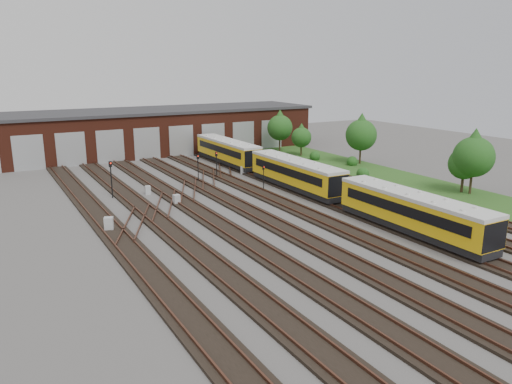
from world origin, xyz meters
TOP-DOWN VIEW (x-y plane):
  - ground at (0.00, 0.00)m, footprint 120.00×120.00m
  - track_network at (-0.17, 0.59)m, footprint 30.40×70.00m
  - maintenance_shed at (-0.01, 39.97)m, footprint 51.00×12.50m
  - grass_verge at (19.00, 10.00)m, footprint 8.00×55.00m
  - metro_train at (6.00, 9.31)m, footprint 2.54×46.03m
  - signal_mast_0 at (-11.40, 15.56)m, footprint 0.30×0.28m
  - signal_mast_1 at (1.61, 19.25)m, footprint 0.26×0.24m
  - signal_mast_2 at (2.88, 10.59)m, footprint 0.24×0.23m
  - signal_mast_3 at (-1.33, 17.79)m, footprint 0.24×0.23m
  - relay_cabinet_0 at (-14.15, 5.50)m, footprint 0.84×0.78m
  - relay_cabinet_1 at (-7.92, 15.27)m, footprint 0.57×0.49m
  - relay_cabinet_2 at (-6.80, 10.12)m, footprint 0.65×0.56m
  - relay_cabinet_3 at (6.95, 16.36)m, footprint 0.63×0.53m
  - relay_cabinet_4 at (5.00, 19.06)m, footprint 0.74×0.69m
  - tree_0 at (17.52, 30.78)m, footprint 3.79×3.79m
  - tree_1 at (18.05, 25.85)m, footprint 2.85×2.85m
  - tree_2 at (21.46, 17.12)m, footprint 4.06×4.06m
  - tree_3 at (20.37, 0.20)m, footprint 3.18×3.18m
  - tree_4 at (20.53, -0.67)m, footprint 4.05×4.05m
  - bush_0 at (16.00, 10.31)m, footprint 1.45×1.45m
  - bush_1 at (17.93, 22.32)m, footprint 1.45×1.45m
  - bush_2 at (19.84, 16.76)m, footprint 1.43×1.43m

SIDE VIEW (x-z plane):
  - ground at x=0.00m, z-range 0.00..0.00m
  - grass_verge at x=19.00m, z-range 0.00..0.05m
  - track_network at x=-0.17m, z-range -0.06..0.27m
  - relay_cabinet_1 at x=-7.92m, z-range 0.00..0.88m
  - relay_cabinet_2 at x=-6.80m, z-range 0.00..0.98m
  - relay_cabinet_4 at x=5.00m, z-range 0.00..1.00m
  - relay_cabinet_3 at x=6.95m, z-range 0.00..1.03m
  - relay_cabinet_0 at x=-14.15m, z-range 0.00..1.15m
  - bush_2 at x=19.84m, z-range 0.00..1.43m
  - bush_1 at x=17.93m, z-range 0.00..1.45m
  - bush_0 at x=16.00m, z-range 0.00..1.45m
  - signal_mast_2 at x=2.88m, z-range 0.38..3.08m
  - metro_train at x=6.00m, z-range 0.37..3.27m
  - signal_mast_1 at x=1.61m, z-range 0.42..3.38m
  - signal_mast_3 at x=-1.33m, z-range 0.42..3.50m
  - signal_mast_0 at x=-11.40m, z-range 0.50..4.16m
  - tree_1 at x=18.05m, z-range 0.67..5.40m
  - maintenance_shed at x=-0.01m, z-range 0.03..6.38m
  - tree_3 at x=20.37m, z-range 0.75..6.02m
  - tree_0 at x=17.52m, z-range 0.90..7.18m
  - tree_4 at x=20.53m, z-range 0.96..7.67m
  - tree_2 at x=21.46m, z-range 0.96..7.68m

